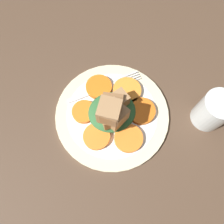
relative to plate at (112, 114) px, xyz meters
The scene contains 11 objects.
table_slab 1.52cm from the plate, ahead, with size 120.00×120.00×2.00cm, color #4C3828.
plate is the anchor object (origin of this frame).
carrot_slice_0 7.77cm from the plate, 79.94° to the right, with size 6.62×6.62×1.17cm, color orange.
carrot_slice_1 6.89cm from the plate, 17.35° to the right, with size 5.85×5.85×1.17cm, color orange.
carrot_slice_2 7.03cm from the plate, 43.45° to the left, with size 6.35×6.35×1.17cm, color orange.
carrot_slice_3 7.52cm from the plate, 105.63° to the left, with size 6.73×6.73×1.17cm, color orange.
carrot_slice_4 7.23cm from the plate, 167.87° to the left, with size 6.86×6.86×1.17cm, color orange.
carrot_slice_5 7.12cm from the plate, 138.00° to the right, with size 7.16×7.16×1.17cm, color orange.
center_pile 4.89cm from the plate, 72.45° to the left, with size 11.49×10.78×11.29cm.
fork 7.29cm from the plate, 94.16° to the right, with size 19.54×4.08×0.40cm.
water_glass 23.52cm from the plate, 162.81° to the left, with size 7.41×7.41×9.22cm.
Camera 1 is at (4.95, 17.79, 53.20)cm, focal length 35.00 mm.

